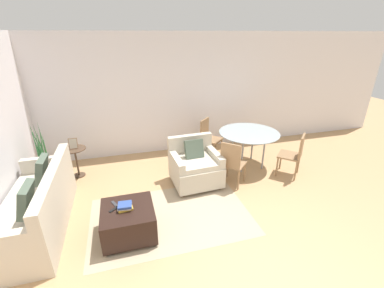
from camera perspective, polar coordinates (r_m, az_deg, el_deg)
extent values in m
plane|color=tan|center=(3.91, 6.82, -20.36)|extent=(20.00, 20.00, 0.00)
cube|color=white|center=(6.12, -4.32, 10.84)|extent=(12.00, 0.06, 2.75)
cube|color=tan|center=(4.28, -4.64, -15.70)|extent=(2.50, 1.59, 0.00)
cube|color=beige|center=(3.89, -3.00, -20.43)|extent=(2.45, 0.06, 0.00)
cube|color=beige|center=(4.08, -3.87, -17.93)|extent=(2.45, 0.06, 0.00)
cube|color=beige|center=(4.28, -4.65, -15.67)|extent=(2.45, 0.06, 0.00)
cube|color=beige|center=(4.49, -5.34, -13.60)|extent=(2.45, 0.06, 0.00)
cube|color=beige|center=(4.70, -5.95, -11.72)|extent=(2.45, 0.06, 0.00)
cube|color=beige|center=(4.56, -31.39, -13.30)|extent=(0.82, 2.04, 0.46)
cube|color=beige|center=(4.23, -28.25, -8.02)|extent=(0.14, 2.04, 0.46)
cube|color=beige|center=(5.19, -29.77, -3.92)|extent=(0.76, 0.12, 0.26)
cube|color=beige|center=(3.64, -36.23, -17.39)|extent=(0.76, 0.12, 0.26)
cube|color=#4C5B4C|center=(4.67, -30.42, -4.91)|extent=(0.19, 0.40, 0.41)
cube|color=#4C5B4C|center=(3.99, -32.96, -10.27)|extent=(0.19, 0.40, 0.41)
cube|color=beige|center=(4.94, 0.84, -6.31)|extent=(0.92, 0.87, 0.38)
cube|color=beige|center=(4.80, 0.99, -4.00)|extent=(0.67, 0.74, 0.10)
cube|color=beige|center=(5.05, -0.47, -0.36)|extent=(0.88, 0.17, 0.45)
cube|color=beige|center=(4.70, -3.48, -3.97)|extent=(0.16, 0.76, 0.20)
cube|color=beige|center=(4.93, 5.00, -2.65)|extent=(0.16, 0.76, 0.20)
cylinder|color=brown|center=(4.70, -1.97, -11.23)|extent=(0.05, 0.05, 0.06)
cylinder|color=brown|center=(4.91, 6.14, -9.64)|extent=(0.05, 0.05, 0.06)
cylinder|color=brown|center=(5.23, -4.12, -7.31)|extent=(0.05, 0.05, 0.06)
cylinder|color=brown|center=(5.43, 3.21, -6.07)|extent=(0.05, 0.05, 0.06)
cube|color=#4C5B4C|center=(4.82, 0.46, -1.11)|extent=(0.36, 0.22, 0.36)
cube|color=black|center=(3.91, -13.92, -16.22)|extent=(0.72, 0.71, 0.42)
cylinder|color=black|center=(3.85, -18.32, -22.16)|extent=(0.04, 0.04, 0.04)
cylinder|color=black|center=(3.84, -8.34, -21.16)|extent=(0.04, 0.04, 0.04)
cylinder|color=black|center=(4.31, -18.15, -16.43)|extent=(0.04, 0.04, 0.04)
cylinder|color=black|center=(4.29, -9.53, -15.54)|extent=(0.04, 0.04, 0.04)
cube|color=gold|center=(3.78, -14.61, -13.57)|extent=(0.22, 0.17, 0.03)
cube|color=beige|center=(3.77, -14.74, -13.24)|extent=(0.21, 0.20, 0.02)
cube|color=#2D478C|center=(3.74, -14.70, -12.99)|extent=(0.20, 0.18, 0.03)
cube|color=#333338|center=(3.91, -16.80, -12.63)|extent=(0.11, 0.17, 0.01)
cube|color=black|center=(3.81, -16.97, -13.71)|extent=(0.14, 0.13, 0.01)
cylinder|color=#333338|center=(5.79, -29.47, -6.12)|extent=(0.39, 0.39, 0.28)
cylinder|color=black|center=(5.73, -29.73, -4.97)|extent=(0.35, 0.35, 0.02)
cone|color=#387A42|center=(5.51, -30.04, -0.27)|extent=(0.05, 0.15, 0.99)
cone|color=#387A42|center=(5.60, -29.73, -1.32)|extent=(0.06, 0.07, 0.73)
cone|color=#387A42|center=(5.65, -30.29, -0.89)|extent=(0.10, 0.05, 0.79)
cone|color=#387A42|center=(5.63, -30.69, -1.21)|extent=(0.09, 0.07, 0.77)
cone|color=#387A42|center=(5.60, -30.83, -1.50)|extent=(0.06, 0.11, 0.75)
cone|color=#387A42|center=(5.54, -31.24, -0.85)|extent=(0.09, 0.13, 0.92)
cone|color=#387A42|center=(5.53, -30.95, -1.32)|extent=(0.13, 0.09, 0.83)
cone|color=#387A42|center=(5.49, -30.73, -0.73)|extent=(0.19, 0.08, 0.95)
cone|color=#387A42|center=(5.51, -30.46, -0.59)|extent=(0.12, 0.13, 0.95)
cylinder|color=#4C3828|center=(5.56, -24.72, -1.01)|extent=(0.44, 0.44, 0.02)
cylinder|color=#4C3828|center=(5.68, -24.22, -3.73)|extent=(0.04, 0.04, 0.58)
cylinder|color=#4C3828|center=(5.81, -23.74, -6.35)|extent=(0.24, 0.24, 0.02)
cube|color=#8C6647|center=(5.52, -24.92, 0.09)|extent=(0.16, 0.06, 0.21)
cube|color=#B2A893|center=(5.51, -24.93, 0.06)|extent=(0.14, 0.04, 0.19)
cube|color=#8C6647|center=(5.56, -24.79, -0.32)|extent=(0.02, 0.04, 0.10)
cylinder|color=#99A8AD|center=(5.56, 12.59, 2.49)|extent=(1.27, 1.27, 0.01)
cylinder|color=#99999E|center=(5.40, 11.12, -2.48)|extent=(0.04, 0.04, 0.76)
cylinder|color=#99999E|center=(5.63, 15.63, -1.84)|extent=(0.04, 0.04, 0.76)
cylinder|color=#99999E|center=(5.80, 8.99, -0.45)|extent=(0.04, 0.04, 0.76)
cylinder|color=#99999E|center=(6.02, 13.28, 0.08)|extent=(0.04, 0.04, 0.76)
cube|color=#93704C|center=(4.94, 9.21, -4.21)|extent=(0.59, 0.59, 0.03)
cube|color=#93704C|center=(4.67, 8.57, -2.55)|extent=(0.29, 0.29, 0.45)
cylinder|color=#93704C|center=(5.15, 11.64, -6.04)|extent=(0.03, 0.03, 0.42)
cylinder|color=#93704C|center=(5.25, 7.91, -5.16)|extent=(0.03, 0.03, 0.42)
cylinder|color=#93704C|center=(4.85, 10.28, -7.90)|extent=(0.03, 0.03, 0.42)
cylinder|color=#93704C|center=(4.95, 6.34, -6.91)|extent=(0.03, 0.03, 0.42)
cube|color=#93704C|center=(5.53, 20.85, -2.39)|extent=(0.59, 0.59, 0.03)
cube|color=#93704C|center=(5.42, 23.17, -0.50)|extent=(0.29, 0.29, 0.45)
cylinder|color=#93704C|center=(5.81, 19.11, -3.36)|extent=(0.03, 0.03, 0.42)
cylinder|color=#93704C|center=(5.49, 18.35, -4.85)|extent=(0.03, 0.03, 0.42)
cylinder|color=#93704C|center=(5.77, 22.59, -4.07)|extent=(0.03, 0.03, 0.42)
cylinder|color=#93704C|center=(5.45, 22.04, -5.62)|extent=(0.03, 0.03, 0.42)
cube|color=#93704C|center=(5.96, 4.39, 1.01)|extent=(0.59, 0.59, 0.03)
cube|color=#93704C|center=(5.95, 2.80, 3.49)|extent=(0.29, 0.29, 0.45)
cylinder|color=#93704C|center=(5.83, 5.17, -1.95)|extent=(0.03, 0.03, 0.42)
cylinder|color=#93704C|center=(6.14, 6.56, -0.69)|extent=(0.03, 0.03, 0.42)
cylinder|color=#93704C|center=(5.97, 2.02, -1.23)|extent=(0.03, 0.03, 0.42)
cylinder|color=#93704C|center=(6.27, 3.54, -0.04)|extent=(0.03, 0.03, 0.42)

